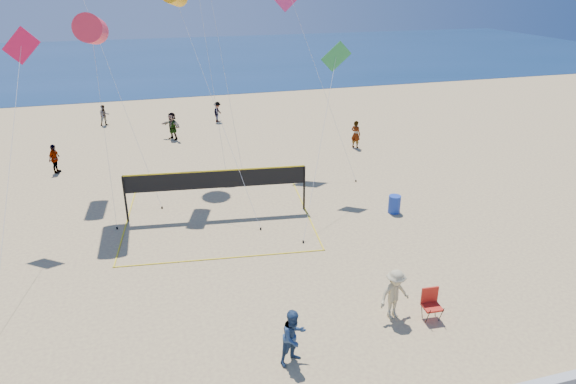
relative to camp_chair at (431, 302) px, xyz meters
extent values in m
plane|color=tan|center=(-5.72, -1.01, -0.61)|extent=(120.00, 120.00, 0.00)
cube|color=#102C4D|center=(-5.72, 60.99, -0.60)|extent=(140.00, 50.00, 0.03)
imported|color=navy|center=(-4.94, -0.77, 0.27)|extent=(1.05, 0.95, 1.76)
imported|color=tan|center=(-1.15, 0.37, 0.27)|extent=(1.26, 0.89, 1.77)
imported|color=gray|center=(-13.58, 18.03, 0.23)|extent=(0.76, 1.07, 1.69)
imported|color=gray|center=(-6.60, 22.86, 0.33)|extent=(1.50, 1.72, 1.88)
imported|color=gray|center=(4.79, 17.61, 0.29)|extent=(0.75, 0.79, 1.81)
imported|color=gray|center=(-11.28, 27.87, 0.16)|extent=(0.88, 0.77, 1.56)
imported|color=gray|center=(-2.91, 26.57, 0.16)|extent=(1.02, 1.16, 1.55)
cube|color=red|center=(-0.01, -0.11, -0.14)|extent=(0.62, 0.57, 0.06)
cube|color=red|center=(0.01, 0.13, 0.18)|extent=(0.59, 0.09, 0.59)
cylinder|color=black|center=(-0.26, -0.30, -0.35)|extent=(0.04, 0.30, 0.76)
cylinder|color=black|center=(-0.23, 0.12, -0.35)|extent=(0.04, 0.30, 0.76)
cylinder|color=black|center=(0.21, -0.33, -0.35)|extent=(0.04, 0.30, 0.76)
cylinder|color=black|center=(0.24, 0.09, -0.35)|extent=(0.04, 0.30, 0.76)
cylinder|color=#1939A7|center=(2.64, 7.78, -0.18)|extent=(0.60, 0.60, 0.86)
cylinder|color=black|center=(-9.63, 10.32, 0.49)|extent=(0.10, 0.10, 2.21)
cylinder|color=black|center=(-1.40, 9.34, 0.49)|extent=(0.10, 0.10, 2.21)
cube|color=black|center=(-5.52, 9.83, 1.18)|extent=(8.24, 1.00, 0.83)
cube|color=yellow|center=(-5.52, 9.83, 1.63)|extent=(8.24, 1.01, 0.06)
cube|color=yellow|center=(-6.01, 5.71, -0.60)|extent=(8.44, 1.06, 0.02)
cube|color=yellow|center=(-5.02, 13.95, -0.60)|extent=(8.44, 1.06, 0.02)
cylinder|color=#EF2A43|center=(-10.18, 12.12, 7.75)|extent=(1.30, 2.89, 1.56)
cylinder|color=silver|center=(-10.15, 10.86, 3.59)|extent=(0.08, 2.53, 8.32)
cylinder|color=black|center=(-10.11, 9.60, -0.56)|extent=(0.08, 0.08, 0.10)
cylinder|color=silver|center=(-9.56, 14.05, 4.96)|extent=(3.06, 5.52, 11.06)
cylinder|color=black|center=(-8.04, 11.30, -0.56)|extent=(0.08, 0.08, 0.10)
cylinder|color=silver|center=(-5.18, 10.79, 4.22)|extent=(2.52, 6.08, 9.58)
cylinder|color=black|center=(-3.93, 7.76, -0.56)|extent=(0.08, 0.08, 0.10)
cube|color=#D71148|center=(-12.76, 10.69, 7.33)|extent=(1.52, 0.33, 1.52)
cylinder|color=silver|center=(-13.20, 6.58, 3.38)|extent=(0.90, 8.25, 7.90)
cube|color=#2A8F44|center=(0.87, 11.55, 6.26)|extent=(1.52, 0.28, 1.51)
cylinder|color=silver|center=(-0.80, 8.81, 2.85)|extent=(3.35, 5.49, 6.83)
cylinder|color=black|center=(-2.47, 6.08, -0.56)|extent=(0.08, 0.08, 0.10)
cylinder|color=silver|center=(1.18, 14.20, 4.21)|extent=(2.55, 4.53, 9.56)
cylinder|color=black|center=(2.45, 11.95, -0.56)|extent=(0.08, 0.08, 0.10)
cylinder|color=silver|center=(-4.80, 16.11, 6.58)|extent=(0.91, 4.17, 14.30)
cylinder|color=black|center=(-4.35, 14.03, -0.56)|extent=(0.08, 0.08, 0.10)
cylinder|color=silver|center=(-3.88, 16.16, 4.95)|extent=(0.87, 4.80, 11.04)
cylinder|color=black|center=(-3.46, 13.76, -0.56)|extent=(0.08, 0.08, 0.10)
camera|label=1|loc=(-8.41, -12.25, 9.90)|focal=32.00mm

